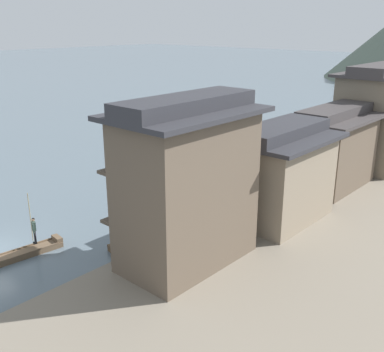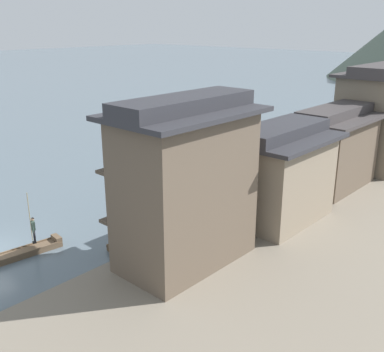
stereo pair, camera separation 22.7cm
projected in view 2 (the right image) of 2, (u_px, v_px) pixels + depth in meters
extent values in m
cube|color=brown|center=(22.00, 254.00, 26.23)|extent=(1.47, 4.72, 0.30)
cube|color=brown|center=(57.00, 238.00, 27.48)|extent=(0.88, 0.46, 0.27)
cube|color=brown|center=(24.00, 253.00, 25.86)|extent=(0.56, 4.13, 0.08)
cube|color=brown|center=(18.00, 248.00, 26.48)|extent=(0.56, 4.13, 0.08)
cube|color=black|center=(35.00, 243.00, 26.53)|extent=(0.17, 0.24, 0.05)
cylinder|color=#232328|center=(35.00, 236.00, 26.41)|extent=(0.11, 0.11, 0.78)
cube|color=black|center=(34.00, 242.00, 26.68)|extent=(0.17, 0.24, 0.05)
cylinder|color=#232328|center=(34.00, 235.00, 26.56)|extent=(0.11, 0.11, 0.78)
cube|color=#384C42|center=(33.00, 226.00, 26.28)|extent=(0.37, 0.30, 0.52)
cylinder|color=#384C42|center=(33.00, 228.00, 26.10)|extent=(0.08, 0.08, 0.56)
cylinder|color=#384C42|center=(32.00, 226.00, 26.45)|extent=(0.08, 0.08, 0.56)
sphere|color=tan|center=(32.00, 219.00, 26.15)|extent=(0.20, 0.20, 0.20)
sphere|color=black|center=(33.00, 219.00, 26.15)|extent=(0.18, 0.18, 0.18)
cylinder|color=tan|center=(30.00, 217.00, 26.35)|extent=(0.04, 0.04, 3.00)
cube|color=#423328|center=(344.00, 147.00, 48.91)|extent=(1.40, 3.84, 0.22)
cube|color=#423328|center=(352.00, 142.00, 49.94)|extent=(0.95, 0.45, 0.20)
cube|color=#423328|center=(335.00, 148.00, 47.76)|extent=(0.95, 0.45, 0.20)
cube|color=#423328|center=(340.00, 145.00, 49.20)|extent=(0.41, 3.25, 0.08)
cube|color=#423328|center=(348.00, 146.00, 48.53)|extent=(0.41, 3.25, 0.08)
ellipsoid|color=#4C6B42|center=(344.00, 144.00, 48.80)|extent=(1.05, 1.37, 0.51)
cube|color=brown|center=(144.00, 241.00, 27.81)|extent=(1.79, 4.66, 0.22)
cube|color=brown|center=(173.00, 229.00, 28.93)|extent=(0.84, 0.51, 0.20)
cube|color=brown|center=(112.00, 247.00, 26.56)|extent=(0.84, 0.51, 0.20)
cube|color=brown|center=(141.00, 236.00, 28.07)|extent=(0.92, 4.01, 0.08)
cube|color=brown|center=(147.00, 241.00, 27.46)|extent=(0.92, 4.01, 0.08)
ellipsoid|color=brown|center=(144.00, 236.00, 27.71)|extent=(0.99, 1.24, 0.43)
cube|color=#423328|center=(204.00, 210.00, 32.47)|extent=(1.99, 5.15, 0.20)
cube|color=#423328|center=(230.00, 201.00, 33.68)|extent=(0.81, 0.52, 0.18)
cube|color=#423328|center=(175.00, 215.00, 31.13)|extent=(0.81, 0.52, 0.18)
cube|color=#423328|center=(201.00, 206.00, 32.72)|extent=(1.14, 4.49, 0.08)
cube|color=#423328|center=(207.00, 210.00, 32.13)|extent=(1.14, 4.49, 0.08)
cube|color=brown|center=(368.00, 136.00, 53.62)|extent=(1.01, 5.08, 0.23)
cube|color=brown|center=(376.00, 131.00, 55.24)|extent=(0.83, 0.37, 0.21)
cube|color=brown|center=(361.00, 138.00, 51.86)|extent=(0.83, 0.37, 0.21)
cube|color=brown|center=(365.00, 134.00, 53.84)|extent=(0.16, 4.57, 0.08)
cube|color=brown|center=(372.00, 135.00, 53.31)|extent=(0.16, 4.57, 0.08)
cube|color=#423328|center=(322.00, 157.00, 45.30)|extent=(1.45, 3.61, 0.24)
cube|color=#423328|center=(328.00, 151.00, 46.46)|extent=(0.97, 0.47, 0.21)
cube|color=#423328|center=(316.00, 158.00, 43.99)|extent=(0.97, 0.47, 0.21)
cube|color=#423328|center=(318.00, 154.00, 45.51)|extent=(0.44, 3.00, 0.08)
cube|color=#423328|center=(327.00, 156.00, 44.98)|extent=(0.44, 3.00, 0.08)
ellipsoid|color=#4C6B42|center=(322.00, 153.00, 45.18)|extent=(1.08, 1.41, 0.51)
cube|color=brown|center=(186.00, 191.00, 23.08)|extent=(4.02, 6.99, 7.80)
cube|color=#4D4135|center=(154.00, 203.00, 25.01)|extent=(0.70, 6.99, 0.16)
cube|color=#4D4135|center=(153.00, 158.00, 24.18)|extent=(0.70, 6.99, 0.16)
cube|color=#2D2D33|center=(185.00, 113.00, 21.80)|extent=(4.92, 7.89, 0.24)
cube|color=#2D2D33|center=(185.00, 103.00, 21.65)|extent=(2.41, 7.89, 0.70)
cube|color=gray|center=(277.00, 179.00, 28.88)|extent=(4.80, 6.51, 5.20)
cube|color=#6E6151|center=(242.00, 170.00, 30.64)|extent=(0.70, 6.51, 0.16)
cube|color=#2D2D33|center=(280.00, 138.00, 28.01)|extent=(5.70, 7.41, 0.24)
cube|color=#2D2D33|center=(280.00, 130.00, 27.86)|extent=(2.88, 7.41, 0.70)
cube|color=brown|center=(332.00, 153.00, 34.71)|extent=(4.28, 6.94, 5.20)
cube|color=#4D4135|center=(303.00, 147.00, 36.30)|extent=(0.70, 6.94, 0.16)
cube|color=#3D3838|center=(335.00, 118.00, 33.84)|extent=(5.18, 7.84, 0.24)
cube|color=#3D3838|center=(336.00, 112.00, 33.69)|extent=(2.57, 7.84, 0.70)
cube|color=#7F705B|center=(377.00, 122.00, 39.29)|extent=(5.04, 7.02, 7.80)
cube|color=brown|center=(344.00, 132.00, 41.55)|extent=(0.70, 7.02, 0.16)
cube|color=brown|center=(347.00, 103.00, 40.72)|extent=(0.70, 7.02, 0.16)
cube|color=#3D3838|center=(384.00, 75.00, 38.01)|extent=(5.94, 7.92, 0.24)
cube|color=#3D3838|center=(384.00, 69.00, 37.86)|extent=(3.03, 7.92, 0.70)
cube|color=#6E6151|center=(381.00, 118.00, 47.71)|extent=(0.70, 7.47, 0.16)
cylinder|color=#473828|center=(138.00, 244.00, 24.96)|extent=(0.20, 0.20, 0.98)
cylinder|color=#473828|center=(246.00, 197.00, 32.00)|extent=(0.20, 0.20, 0.74)
cylinder|color=#473828|center=(291.00, 177.00, 36.24)|extent=(0.20, 0.20, 0.72)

